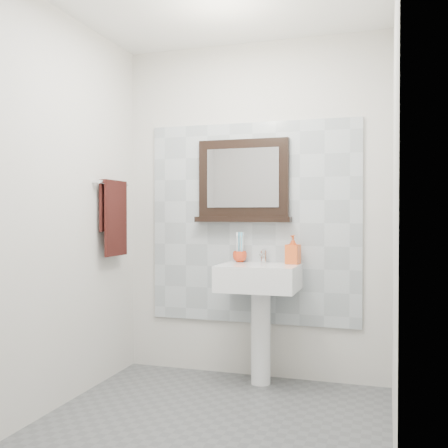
# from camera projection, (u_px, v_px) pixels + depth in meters

# --- Properties ---
(floor) EXTENTS (2.00, 2.20, 0.01)m
(floor) POSITION_uv_depth(u_px,v_px,m) (204.00, 433.00, 2.90)
(floor) COLOR #545658
(floor) RESTS_ON ground
(back_wall) EXTENTS (2.00, 0.01, 2.50)m
(back_wall) POSITION_uv_depth(u_px,v_px,m) (253.00, 210.00, 3.93)
(back_wall) COLOR beige
(back_wall) RESTS_ON ground
(front_wall) EXTENTS (2.00, 0.01, 2.50)m
(front_wall) POSITION_uv_depth(u_px,v_px,m) (98.00, 203.00, 1.83)
(front_wall) COLOR beige
(front_wall) RESTS_ON ground
(left_wall) EXTENTS (0.01, 2.20, 2.50)m
(left_wall) POSITION_uv_depth(u_px,v_px,m) (49.00, 208.00, 3.18)
(left_wall) COLOR beige
(left_wall) RESTS_ON ground
(right_wall) EXTENTS (0.01, 2.20, 2.50)m
(right_wall) POSITION_uv_depth(u_px,v_px,m) (395.00, 207.00, 2.58)
(right_wall) COLOR beige
(right_wall) RESTS_ON ground
(splashback) EXTENTS (1.60, 0.02, 1.50)m
(splashback) POSITION_uv_depth(u_px,v_px,m) (253.00, 223.00, 3.92)
(splashback) COLOR #A6AFB3
(splashback) RESTS_ON back_wall
(pedestal_sink) EXTENTS (0.55, 0.44, 0.96)m
(pedestal_sink) POSITION_uv_depth(u_px,v_px,m) (259.00, 290.00, 3.69)
(pedestal_sink) COLOR white
(pedestal_sink) RESTS_ON ground
(toothbrush_cup) EXTENTS (0.13, 0.13, 0.08)m
(toothbrush_cup) POSITION_uv_depth(u_px,v_px,m) (240.00, 257.00, 3.88)
(toothbrush_cup) COLOR red
(toothbrush_cup) RESTS_ON pedestal_sink
(toothbrushes) EXTENTS (0.05, 0.04, 0.21)m
(toothbrushes) POSITION_uv_depth(u_px,v_px,m) (240.00, 245.00, 3.88)
(toothbrushes) COLOR white
(toothbrushes) RESTS_ON toothbrush_cup
(soap_dispenser) EXTENTS (0.11, 0.11, 0.21)m
(soap_dispenser) POSITION_uv_depth(u_px,v_px,m) (293.00, 250.00, 3.73)
(soap_dispenser) COLOR red
(soap_dispenser) RESTS_ON pedestal_sink
(framed_mirror) EXTENTS (0.73, 0.11, 0.62)m
(framed_mirror) POSITION_uv_depth(u_px,v_px,m) (243.00, 183.00, 3.91)
(framed_mirror) COLOR black
(framed_mirror) RESTS_ON back_wall
(towel_bar) EXTENTS (0.07, 0.40, 0.03)m
(towel_bar) POSITION_uv_depth(u_px,v_px,m) (113.00, 183.00, 3.82)
(towel_bar) COLOR silver
(towel_bar) RESTS_ON left_wall
(hand_towel) EXTENTS (0.06, 0.30, 0.55)m
(hand_towel) POSITION_uv_depth(u_px,v_px,m) (114.00, 212.00, 3.82)
(hand_towel) COLOR black
(hand_towel) RESTS_ON towel_bar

